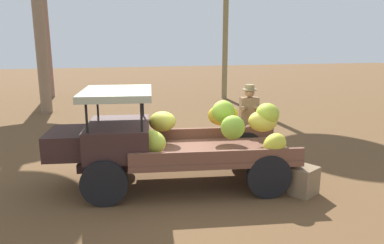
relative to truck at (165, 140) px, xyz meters
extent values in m
plane|color=brown|center=(-0.17, -0.21, -0.88)|extent=(60.00, 60.00, 0.00)
cube|color=#35201E|center=(-0.40, 0.07, -0.44)|extent=(4.02, 0.93, 0.16)
cylinder|color=black|center=(1.13, 0.69, -0.49)|extent=(0.79, 0.24, 0.78)
cylinder|color=black|center=(0.94, -0.90, -0.49)|extent=(0.79, 0.24, 0.78)
cylinder|color=black|center=(-1.64, 1.03, -0.49)|extent=(0.79, 0.24, 0.78)
cylinder|color=black|center=(-1.84, -0.56, -0.49)|extent=(0.79, 0.24, 0.78)
cube|color=brown|center=(-0.85, 0.13, -0.26)|extent=(3.19, 2.08, 0.10)
cube|color=brown|center=(-0.75, 0.92, -0.10)|extent=(2.99, 0.45, 0.22)
cube|color=brown|center=(-0.95, -0.67, -0.10)|extent=(2.99, 0.45, 0.22)
cube|color=#35201E|center=(0.84, -0.08, 0.06)|extent=(1.28, 1.64, 0.55)
cube|color=#35201E|center=(1.73, -0.19, 0.01)|extent=(0.83, 1.14, 0.44)
cylinder|color=black|center=(1.35, 0.50, 0.61)|extent=(0.04, 0.04, 0.55)
cylinder|color=black|center=(1.19, -0.78, 0.61)|extent=(0.04, 0.04, 0.55)
cylinder|color=black|center=(0.48, 0.61, 0.61)|extent=(0.04, 0.04, 0.55)
cylinder|color=black|center=(0.32, -0.67, 0.61)|extent=(0.04, 0.04, 0.55)
cube|color=#AAAE94|center=(0.84, -0.08, 0.89)|extent=(1.40, 1.66, 0.12)
ellipsoid|color=gold|center=(-1.26, -0.36, 0.34)|extent=(0.68, 0.58, 0.59)
ellipsoid|color=#ADC239|center=(0.35, 0.42, 0.09)|extent=(0.81, 0.79, 0.53)
ellipsoid|color=#8EBB30|center=(-1.15, -0.03, 0.47)|extent=(0.65, 0.62, 0.51)
ellipsoid|color=gold|center=(-1.95, 0.02, 0.25)|extent=(0.61, 0.61, 0.55)
ellipsoid|color=gold|center=(-0.06, -0.62, 0.21)|extent=(0.79, 0.79, 0.52)
ellipsoid|color=gold|center=(-1.79, 0.89, 0.03)|extent=(0.63, 0.66, 0.54)
ellipsoid|color=#A8BD34|center=(-2.05, 0.02, 0.40)|extent=(0.54, 0.65, 0.56)
ellipsoid|color=#8BBC35|center=(-1.18, 0.42, 0.26)|extent=(0.54, 0.53, 0.50)
cylinder|color=olive|center=(-2.22, -1.01, -0.46)|extent=(0.15, 0.15, 0.84)
cylinder|color=olive|center=(-1.96, -1.04, -0.46)|extent=(0.15, 0.15, 0.84)
cube|color=olive|center=(-2.09, -1.03, 0.26)|extent=(0.43, 0.29, 0.60)
cylinder|color=olive|center=(-2.18, -0.91, 0.35)|extent=(0.29, 0.39, 0.10)
cylinder|color=olive|center=(-1.98, -0.94, 0.35)|extent=(0.36, 0.35, 0.10)
sphere|color=#A27557|center=(-2.09, -1.03, 0.67)|extent=(0.22, 0.22, 0.22)
cylinder|color=#8F7E56|center=(-2.09, -1.03, 0.74)|extent=(0.34, 0.34, 0.02)
cylinder|color=#8F7E56|center=(-2.09, -1.03, 0.80)|extent=(0.20, 0.20, 0.10)
cube|color=#80664A|center=(-2.32, 1.05, -0.63)|extent=(0.59, 0.56, 0.51)
ellipsoid|color=#86BA3C|center=(-2.67, -1.99, -0.70)|extent=(0.59, 0.65, 0.36)
cylinder|color=#8D685A|center=(3.58, -12.03, 2.78)|extent=(0.43, 0.43, 7.34)
cylinder|color=#846B55|center=(3.20, -7.99, 3.11)|extent=(0.41, 0.41, 7.99)
cylinder|color=olive|center=(-4.40, -9.60, 3.13)|extent=(0.24, 0.24, 8.03)
camera|label=1|loc=(1.06, 6.50, 1.84)|focal=34.16mm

